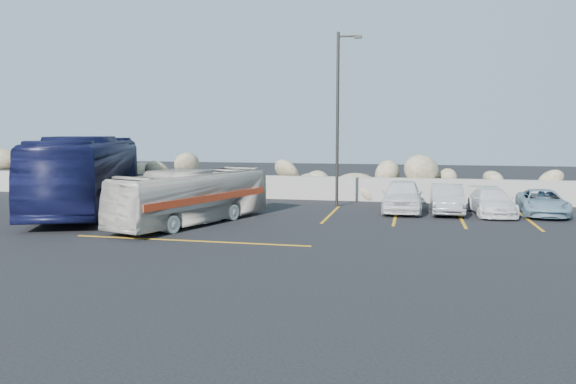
% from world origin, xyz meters
% --- Properties ---
extents(ground, '(90.00, 90.00, 0.00)m').
position_xyz_m(ground, '(0.00, 0.00, 0.00)').
color(ground, black).
rests_on(ground, ground).
extents(seawall, '(60.00, 0.40, 1.20)m').
position_xyz_m(seawall, '(0.00, 12.00, 0.60)').
color(seawall, '#99978B').
rests_on(seawall, ground).
extents(riprap_pile, '(54.00, 2.80, 2.60)m').
position_xyz_m(riprap_pile, '(0.00, 13.20, 1.30)').
color(riprap_pile, '#8E7E5D').
rests_on(riprap_pile, ground).
extents(parking_lines, '(18.16, 9.36, 0.01)m').
position_xyz_m(parking_lines, '(4.64, 5.57, 0.01)').
color(parking_lines, orange).
rests_on(parking_lines, ground).
extents(lamppost, '(1.14, 0.18, 8.00)m').
position_xyz_m(lamppost, '(2.56, 9.50, 4.30)').
color(lamppost, '#282623').
rests_on(lamppost, ground).
extents(vintage_bus, '(4.09, 7.65, 2.09)m').
position_xyz_m(vintage_bus, '(-2.16, 3.39, 1.04)').
color(vintage_bus, beige).
rests_on(vintage_bus, ground).
extents(tour_coach, '(6.76, 12.05, 3.30)m').
position_xyz_m(tour_coach, '(-8.09, 5.78, 1.65)').
color(tour_coach, '#101338').
rests_on(tour_coach, ground).
extents(car_a, '(1.70, 4.19, 1.42)m').
position_xyz_m(car_a, '(5.53, 8.47, 0.71)').
color(car_a, white).
rests_on(car_a, ground).
extents(car_b, '(1.32, 3.73, 1.23)m').
position_xyz_m(car_b, '(7.42, 8.42, 0.61)').
color(car_b, '#A7A7AC').
rests_on(car_b, ground).
extents(car_c, '(1.82, 3.89, 1.10)m').
position_xyz_m(car_c, '(9.24, 8.34, 0.55)').
color(car_c, white).
rests_on(car_c, ground).
extents(car_d, '(1.99, 3.96, 1.08)m').
position_xyz_m(car_d, '(11.30, 8.69, 0.54)').
color(car_d, '#7C9BB0').
rests_on(car_d, ground).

